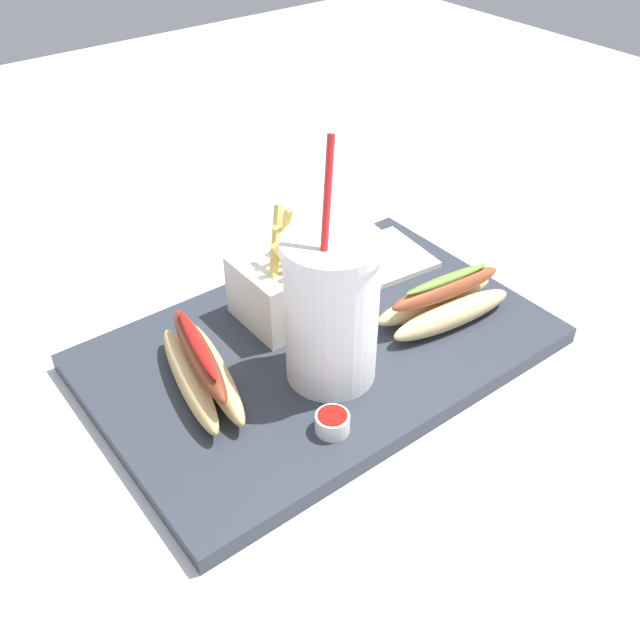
% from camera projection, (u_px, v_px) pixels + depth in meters
% --- Properties ---
extents(ground_plane, '(2.40, 2.40, 0.02)m').
position_uv_depth(ground_plane, '(320.00, 362.00, 0.79)').
color(ground_plane, silver).
extents(food_tray, '(0.48, 0.31, 0.02)m').
position_uv_depth(food_tray, '(320.00, 349.00, 0.78)').
color(food_tray, '#2D333D').
rests_on(food_tray, ground_plane).
extents(soda_cup, '(0.10, 0.10, 0.26)m').
position_uv_depth(soda_cup, '(331.00, 310.00, 0.68)').
color(soda_cup, white).
rests_on(soda_cup, food_tray).
extents(fries_basket, '(0.10, 0.09, 0.14)m').
position_uv_depth(fries_basket, '(288.00, 285.00, 0.79)').
color(fries_basket, white).
rests_on(fries_basket, food_tray).
extents(hot_dog_1, '(0.16, 0.08, 0.06)m').
position_uv_depth(hot_dog_1, '(444.00, 303.00, 0.79)').
color(hot_dog_1, '#E5C689').
rests_on(hot_dog_1, food_tray).
extents(hot_dog_2, '(0.08, 0.17, 0.06)m').
position_uv_depth(hot_dog_2, '(201.00, 369.00, 0.70)').
color(hot_dog_2, '#DBB775').
rests_on(hot_dog_2, food_tray).
extents(ketchup_cup_1, '(0.04, 0.04, 0.02)m').
position_uv_depth(ketchup_cup_1, '(352.00, 286.00, 0.84)').
color(ketchup_cup_1, white).
rests_on(ketchup_cup_1, food_tray).
extents(ketchup_cup_2, '(0.03, 0.03, 0.02)m').
position_uv_depth(ketchup_cup_2, '(332.00, 422.00, 0.66)').
color(ketchup_cup_2, white).
rests_on(ketchup_cup_2, food_tray).
extents(ketchup_cup_3, '(0.03, 0.03, 0.02)m').
position_uv_depth(ketchup_cup_3, '(306.00, 261.00, 0.88)').
color(ketchup_cup_3, white).
rests_on(ketchup_cup_3, food_tray).
extents(napkin_stack, '(0.13, 0.12, 0.01)m').
position_uv_depth(napkin_stack, '(378.00, 259.00, 0.90)').
color(napkin_stack, white).
rests_on(napkin_stack, food_tray).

